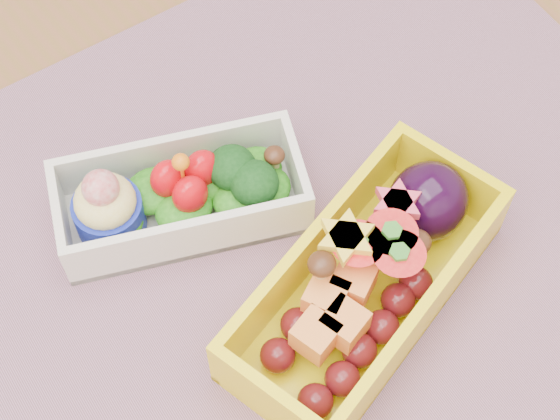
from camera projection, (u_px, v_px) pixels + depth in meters
table at (337, 287)px, 0.69m from camera, size 1.20×0.80×0.75m
placemat at (275, 252)px, 0.59m from camera, size 0.58×0.47×0.00m
bento_white at (179, 196)px, 0.59m from camera, size 0.17×0.12×0.06m
bento_yellow at (370, 278)px, 0.55m from camera, size 0.20×0.13×0.06m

